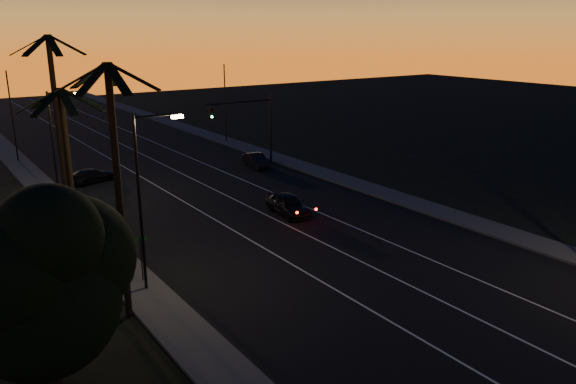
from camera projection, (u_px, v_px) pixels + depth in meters
road at (238, 205)px, 42.44m from camera, size 20.00×170.00×0.01m
sidewalk_left at (87, 234)px, 36.32m from camera, size 2.40×170.00×0.16m
sidewalk_right at (350, 182)px, 48.52m from camera, size 2.40×170.00×0.16m
lane_stripe_left at (202, 212)px, 40.80m from camera, size 0.12×160.00×0.01m
lane_stripe_mid at (243, 204)px, 42.71m from camera, size 0.12×160.00×0.01m
lane_stripe_right at (281, 196)px, 44.62m from camera, size 0.12×160.00×0.01m
bushy_tree at (44, 278)px, 18.38m from camera, size 6.30×5.30×8.30m
palm_near at (116, 168)px, 24.11m from camera, size 4.25×4.16×11.53m
palm_mid at (68, 162)px, 28.76m from camera, size 4.25×4.16×10.03m
palm_far at (57, 119)px, 33.67m from camera, size 4.25×4.16×12.53m
streetlight_left_near at (145, 190)px, 27.22m from camera, size 2.55×0.26×9.00m
streetlight_left_far at (57, 138)px, 41.53m from camera, size 2.55×0.26×8.50m
street_sign at (141, 254)px, 28.98m from camera, size 0.70×0.06×2.60m
signal_mast at (250, 118)px, 52.89m from camera, size 7.10×0.41×7.00m
signal_post at (69, 159)px, 44.35m from camera, size 0.28×0.37×4.20m
far_pole_left at (12, 117)px, 54.96m from camera, size 0.14×0.14×9.00m
far_pole_right at (225, 104)px, 64.57m from camera, size 0.14×0.14×9.00m
lead_car at (288, 204)px, 40.15m from camera, size 2.18×5.05×1.50m
right_car at (256, 160)px, 53.84m from camera, size 1.94×4.18×1.33m
cross_car at (92, 176)px, 48.53m from camera, size 4.52×2.91×1.22m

